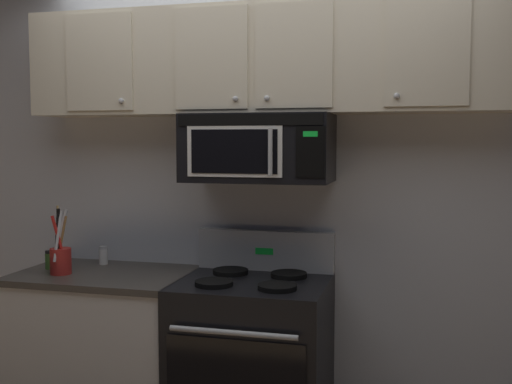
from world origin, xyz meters
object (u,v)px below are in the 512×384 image
object	(u,v)px
utensil_crock_red	(60,255)
spice_jar	(49,260)
over_range_microwave	(258,148)
salt_shaker	(103,255)
stove_range	(253,363)

from	to	relation	value
utensil_crock_red	spice_jar	bearing A→B (deg)	144.62
over_range_microwave	spice_jar	xyz separation A→B (m)	(-1.17, -0.12, -0.62)
utensil_crock_red	salt_shaker	distance (m)	0.31
stove_range	salt_shaker	size ratio (longest dim) A/B	10.48
over_range_microwave	spice_jar	distance (m)	1.33
utensil_crock_red	spice_jar	world-z (taller)	utensil_crock_red
utensil_crock_red	stove_range	bearing A→B (deg)	5.38
stove_range	spice_jar	bearing A→B (deg)	-179.84
salt_shaker	spice_jar	distance (m)	0.30
spice_jar	utensil_crock_red	bearing A→B (deg)	-35.38
over_range_microwave	utensil_crock_red	distance (m)	1.21
over_range_microwave	salt_shaker	bearing A→B (deg)	175.36
over_range_microwave	spice_jar	world-z (taller)	over_range_microwave
over_range_microwave	utensil_crock_red	bearing A→B (deg)	-168.35
utensil_crock_red	salt_shaker	size ratio (longest dim) A/B	3.44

